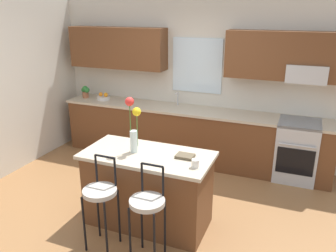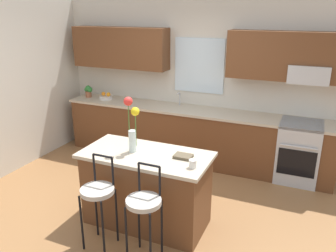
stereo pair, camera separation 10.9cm
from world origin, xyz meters
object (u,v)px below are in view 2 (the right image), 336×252
at_px(kitchen_island, 146,188).
at_px(fruit_bowl_oranges, 106,97).
at_px(mug_ceramic, 193,164).
at_px(potted_plant_small, 88,91).
at_px(oven_range, 298,152).
at_px(bar_stool_middle, 144,206).
at_px(flower_vase, 132,124).
at_px(bar_stool_near, 98,194).
at_px(cookbook, 183,156).

height_order(kitchen_island, fruit_bowl_oranges, fruit_bowl_oranges).
xyz_separation_m(mug_ceramic, potted_plant_small, (-2.80, 2.06, 0.08)).
xyz_separation_m(oven_range, bar_stool_middle, (-1.32, -2.50, 0.18)).
bearing_deg(mug_ceramic, flower_vase, 170.74).
relative_size(oven_range, kitchen_island, 0.61).
xyz_separation_m(bar_stool_near, potted_plant_small, (-1.91, 2.52, 0.41)).
bearing_deg(flower_vase, mug_ceramic, -9.26).
relative_size(bar_stool_near, bar_stool_middle, 1.00).
distance_m(flower_vase, mug_ceramic, 0.85).
xyz_separation_m(bar_stool_near, fruit_bowl_oranges, (-1.52, 2.52, 0.33)).
xyz_separation_m(oven_range, bar_stool_near, (-1.87, -2.50, 0.18)).
bearing_deg(mug_ceramic, cookbook, 132.52).
bearing_deg(flower_vase, potted_plant_small, 136.20).
distance_m(cookbook, fruit_bowl_oranges, 2.91).
bearing_deg(flower_vase, bar_stool_middle, -53.04).
xyz_separation_m(bar_stool_middle, cookbook, (0.16, 0.65, 0.30)).
distance_m(bar_stool_middle, potted_plant_small, 3.54).
relative_size(oven_range, cookbook, 4.60).
height_order(kitchen_island, flower_vase, flower_vase).
height_order(oven_range, kitchen_island, same).
xyz_separation_m(oven_range, kitchen_island, (-1.60, -1.91, 0.00)).
bearing_deg(bar_stool_middle, flower_vase, 126.96).
bearing_deg(kitchen_island, oven_range, 50.05).
xyz_separation_m(bar_stool_near, mug_ceramic, (0.90, 0.45, 0.33)).
bearing_deg(potted_plant_small, kitchen_island, -41.49).
relative_size(oven_range, bar_stool_near, 0.88).
bearing_deg(bar_stool_near, kitchen_island, 64.97).
distance_m(mug_ceramic, cookbook, 0.27).
relative_size(kitchen_island, cookbook, 7.54).
bearing_deg(fruit_bowl_oranges, bar_stool_near, -58.86).
bearing_deg(mug_ceramic, fruit_bowl_oranges, 139.50).
height_order(cookbook, fruit_bowl_oranges, fruit_bowl_oranges).
bearing_deg(cookbook, flower_vase, -173.26).
bearing_deg(bar_stool_middle, bar_stool_near, 180.00).
distance_m(bar_stool_near, flower_vase, 0.86).
distance_m(kitchen_island, cookbook, 0.65).
bearing_deg(cookbook, kitchen_island, -171.66).
relative_size(oven_range, bar_stool_middle, 0.88).
distance_m(bar_stool_near, cookbook, 1.01).
bearing_deg(cookbook, fruit_bowl_oranges, 140.15).
bearing_deg(bar_stool_middle, oven_range, 62.09).
relative_size(kitchen_island, fruit_bowl_oranges, 6.29).
distance_m(kitchen_island, potted_plant_small, 2.97).
bearing_deg(kitchen_island, fruit_bowl_oranges, 132.95).
relative_size(oven_range, fruit_bowl_oranges, 3.83).
xyz_separation_m(kitchen_island, bar_stool_middle, (0.27, -0.59, 0.17)).
height_order(bar_stool_middle, flower_vase, flower_vase).
height_order(oven_range, fruit_bowl_oranges, fruit_bowl_oranges).
bearing_deg(cookbook, bar_stool_near, -137.54).
bearing_deg(fruit_bowl_oranges, bar_stool_middle, -50.57).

